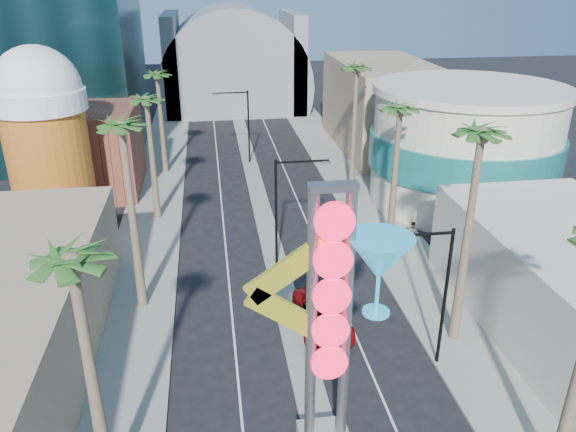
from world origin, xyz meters
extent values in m
cube|color=gray|center=(-9.50, 35.00, 0.07)|extent=(5.00, 100.00, 0.15)
cube|color=gray|center=(9.50, 35.00, 0.07)|extent=(5.00, 100.00, 0.15)
cube|color=gray|center=(0.00, 38.00, 0.07)|extent=(1.60, 84.00, 0.15)
cube|color=brown|center=(-16.00, 38.00, 4.00)|extent=(10.00, 10.00, 8.00)
cube|color=#958560|center=(16.00, 48.00, 5.00)|extent=(10.00, 20.00, 10.00)
cylinder|color=#AE6717|center=(-17.00, 30.00, 5.00)|extent=(6.40, 6.40, 10.00)
cylinder|color=white|center=(-17.00, 30.00, 10.40)|extent=(7.00, 7.00, 1.60)
sphere|color=white|center=(-17.00, 30.00, 11.20)|extent=(6.60, 6.60, 6.60)
cylinder|color=beige|center=(18.00, 30.00, 5.00)|extent=(16.00, 16.00, 10.00)
cylinder|color=teal|center=(18.00, 30.00, 5.00)|extent=(16.60, 16.60, 3.00)
cylinder|color=beige|center=(18.00, 30.00, 10.30)|extent=(16.60, 16.60, 0.60)
cylinder|color=slate|center=(0.00, 72.00, 4.00)|extent=(22.00, 16.00, 22.00)
cube|color=slate|center=(-9.00, 72.00, 7.00)|extent=(2.00, 16.00, 14.00)
cube|color=slate|center=(9.00, 72.00, 7.00)|extent=(2.00, 16.00, 14.00)
cylinder|color=slate|center=(-0.70, 3.00, 6.50)|extent=(0.44, 0.44, 12.00)
cylinder|color=slate|center=(0.70, 3.00, 6.50)|extent=(0.44, 0.44, 12.00)
cube|color=slate|center=(0.00, 3.00, 12.40)|extent=(1.80, 0.50, 0.30)
cylinder|color=#F8163C|center=(0.00, 2.65, 11.20)|extent=(1.50, 0.25, 1.50)
cylinder|color=#F8163C|center=(0.00, 2.65, 9.65)|extent=(1.50, 0.25, 1.50)
cylinder|color=#F8163C|center=(0.00, 2.65, 8.10)|extent=(1.50, 0.25, 1.50)
cylinder|color=#F8163C|center=(0.00, 2.65, 6.55)|extent=(1.50, 0.25, 1.50)
cylinder|color=#F8163C|center=(0.00, 2.65, 5.00)|extent=(1.50, 0.25, 1.50)
cube|color=yellow|center=(-1.60, 3.00, 9.20)|extent=(3.47, 0.25, 2.80)
cube|color=yellow|center=(-1.60, 3.00, 7.20)|extent=(3.47, 0.25, 2.80)
cone|color=#239FC8|center=(1.90, 3.00, 9.40)|extent=(2.60, 2.60, 1.80)
cylinder|color=#239FC8|center=(1.90, 3.00, 7.80)|extent=(0.16, 0.16, 1.60)
cylinder|color=#239FC8|center=(1.90, 3.00, 7.00)|extent=(1.10, 1.10, 0.12)
cylinder|color=black|center=(0.00, 20.00, 4.00)|extent=(0.18, 0.18, 8.00)
cube|color=black|center=(1.80, 20.00, 7.80)|extent=(3.60, 0.12, 0.12)
cube|color=slate|center=(3.40, 20.00, 7.70)|extent=(0.60, 0.25, 0.18)
cylinder|color=black|center=(0.00, 44.00, 4.00)|extent=(0.18, 0.18, 8.00)
cube|color=black|center=(-1.80, 44.00, 7.80)|extent=(3.60, 0.12, 0.12)
cube|color=slate|center=(-3.40, 44.00, 7.70)|extent=(0.60, 0.25, 0.18)
cylinder|color=black|center=(7.20, 8.00, 4.00)|extent=(0.18, 0.18, 8.00)
cube|color=black|center=(5.58, 8.00, 7.80)|extent=(3.24, 0.12, 0.12)
cube|color=slate|center=(4.14, 8.00, 7.70)|extent=(0.60, 0.25, 0.18)
cylinder|color=brown|center=(-9.00, 2.00, 5.25)|extent=(0.40, 0.40, 10.50)
sphere|color=#26521B|center=(-9.00, 2.00, 10.50)|extent=(2.40, 2.40, 2.40)
cylinder|color=brown|center=(-9.00, 16.00, 5.75)|extent=(0.40, 0.40, 11.50)
sphere|color=#26521B|center=(-9.00, 16.00, 11.50)|extent=(2.40, 2.40, 2.40)
cylinder|color=brown|center=(-9.00, 30.00, 5.00)|extent=(0.40, 0.40, 10.00)
sphere|color=#26521B|center=(-9.00, 30.00, 10.00)|extent=(2.40, 2.40, 2.40)
cylinder|color=brown|center=(-9.00, 42.00, 5.00)|extent=(0.40, 0.40, 10.00)
sphere|color=#26521B|center=(-9.00, 42.00, 10.00)|extent=(2.40, 2.40, 2.40)
cylinder|color=brown|center=(9.00, 10.00, 6.00)|extent=(0.40, 0.40, 12.00)
sphere|color=#26521B|center=(9.00, 10.00, 12.00)|extent=(2.40, 2.40, 2.40)
cylinder|color=brown|center=(9.00, 22.00, 5.25)|extent=(0.40, 0.40, 10.50)
sphere|color=#26521B|center=(9.00, 22.00, 10.50)|extent=(2.40, 2.40, 2.40)
cylinder|color=brown|center=(9.00, 34.00, 5.75)|extent=(0.40, 0.40, 11.50)
sphere|color=#26521B|center=(9.00, 34.00, 11.50)|extent=(2.40, 2.40, 2.40)
imported|color=#9A0B10|center=(1.75, 12.08, 0.84)|extent=(2.90, 6.11, 1.68)
imported|color=gray|center=(10.80, 22.15, 1.01)|extent=(1.05, 0.98, 1.72)
camera|label=1|loc=(-4.25, -15.20, 19.37)|focal=35.00mm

